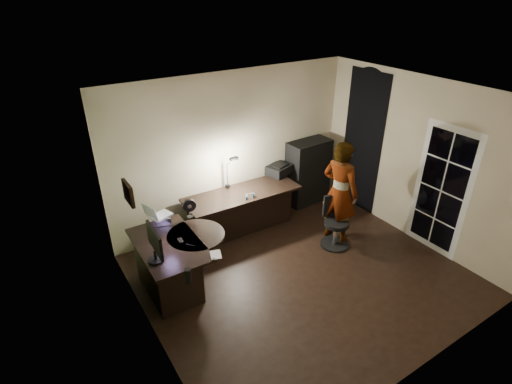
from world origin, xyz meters
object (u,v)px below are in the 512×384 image
monitor (154,249)px  person (340,192)px  desk_left (171,266)px  office_chair (337,223)px  cabinet (308,172)px  desk_right (243,212)px

monitor → person: person is taller
monitor → person: 3.11m
desk_left → office_chair: office_chair is taller
cabinet → person: (-0.41, -1.30, 0.25)m
monitor → desk_right: bearing=29.9°
office_chair → person: size_ratio=0.48×
desk_left → monitor: (-0.27, -0.27, 0.56)m
desk_left → person: size_ratio=0.75×
office_chair → person: person is taller
desk_left → office_chair: 2.72m
cabinet → office_chair: bearing=-114.2°
desk_left → office_chair: (2.68, -0.48, 0.04)m
person → desk_right: bearing=34.1°
desk_right → desk_left: bearing=-154.0°
desk_left → monitor: monitor is taller
desk_right → person: bearing=-39.8°
desk_right → monitor: monitor is taller
person → cabinet: bearing=-32.3°
desk_left → monitor: bearing=-134.3°
desk_left → monitor: size_ratio=2.59×
monitor → person: size_ratio=0.29×
monitor → office_chair: 3.01m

